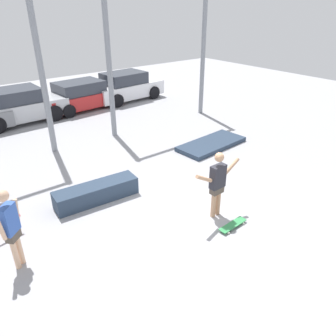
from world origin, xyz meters
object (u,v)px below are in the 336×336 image
parked_car_silver (18,106)px  skateboard (233,225)px  manual_pad (211,144)px  bystander (10,225)px  grind_box (97,193)px  parked_car_red (82,96)px  parked_car_white (126,87)px  skateboarder (217,182)px

parked_car_silver → skateboard: bearing=-82.9°
manual_pad → bystander: 7.77m
grind_box → parked_car_red: bearing=67.0°
parked_car_red → parked_car_white: 2.59m
parked_car_silver → parked_car_red: parked_car_silver is taller
skateboard → parked_car_red: size_ratio=0.20×
skateboard → parked_car_red: (1.42, 11.13, 0.59)m
skateboarder → grind_box: skateboarder is taller
grind_box → parked_car_silver: size_ratio=0.57×
bystander → manual_pad: bearing=152.5°
bystander → parked_car_silver: bearing=-148.8°
skateboarder → manual_pad: skateboarder is taller
parked_car_silver → parked_car_white: parked_car_silver is taller
grind_box → parked_car_white: 10.10m
parked_car_red → bystander: 10.95m
skateboard → manual_pad: size_ratio=0.31×
skateboard → parked_car_silver: parked_car_silver is taller
parked_car_red → manual_pad: bearing=-81.8°
parked_car_red → skateboard: bearing=-101.8°
skateboarder → bystander: (-4.40, 1.23, 0.04)m
grind_box → parked_car_white: parked_car_white is taller
skateboarder → grind_box: size_ratio=0.77×
parked_car_white → skateboard: bearing=-114.0°
parked_car_silver → bystander: bearing=-108.0°
grind_box → parked_car_silver: bearing=87.5°
manual_pad → parked_car_white: size_ratio=0.67×
skateboard → parked_car_red: 11.24m
grind_box → parked_car_white: size_ratio=0.56×
parked_car_silver → bystander: 9.55m
skateboard → bystander: bystander is taller
manual_pad → parked_car_white: bearing=82.9°
parked_car_silver → grind_box: bearing=-93.9°
skateboard → manual_pad: (3.09, 3.80, 0.02)m
manual_pad → parked_car_red: size_ratio=0.66×
manual_pad → parked_car_silver: size_ratio=0.68×
grind_box → manual_pad: grind_box is taller
skateboarder → manual_pad: (3.07, 3.18, -0.89)m
skateboarder → parked_car_silver: size_ratio=0.44×
skateboarder → skateboard: (-0.02, -0.62, -0.91)m
parked_car_red → bystander: size_ratio=2.30×
manual_pad → skateboarder: bearing=-133.9°
skateboarder → bystander: size_ratio=0.97×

